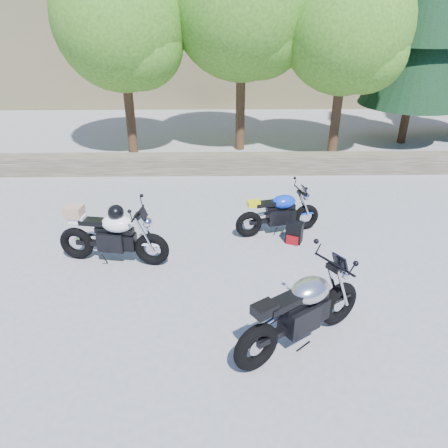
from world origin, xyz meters
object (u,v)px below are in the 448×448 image
at_px(silver_bike, 302,312).
at_px(backpack, 294,233).
at_px(white_bike, 112,234).
at_px(blue_bike, 279,213).

distance_m(silver_bike, backpack, 2.88).
bearing_deg(white_bike, blue_bike, 27.88).
bearing_deg(white_bike, backpack, 20.29).
bearing_deg(white_bike, silver_bike, -26.40).
distance_m(white_bike, blue_bike, 3.30).
xyz_separation_m(white_bike, backpack, (3.39, 0.65, -0.36)).
relative_size(silver_bike, backpack, 4.63).
bearing_deg(backpack, silver_bike, -72.99).
xyz_separation_m(white_bike, blue_bike, (3.12, 1.05, -0.12)).
xyz_separation_m(blue_bike, backpack, (0.27, -0.39, -0.24)).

